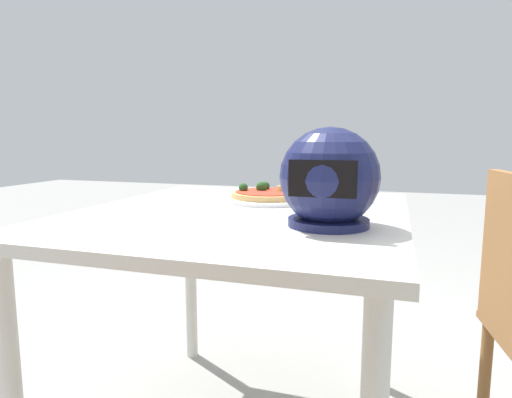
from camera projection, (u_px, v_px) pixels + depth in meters
The scene contains 4 objects.
dining_table at pixel (242, 240), 1.32m from camera, with size 0.95×1.08×0.78m.
pizza_plate at pixel (268, 199), 1.50m from camera, with size 0.32×0.32×0.01m, color white.
pizza at pixel (267, 194), 1.50m from camera, with size 0.26×0.26×0.05m.
motorcycle_helmet at pixel (329, 179), 1.06m from camera, with size 0.24×0.24×0.24m.
Camera 1 is at (-0.43, 1.21, 1.00)m, focal length 30.44 mm.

